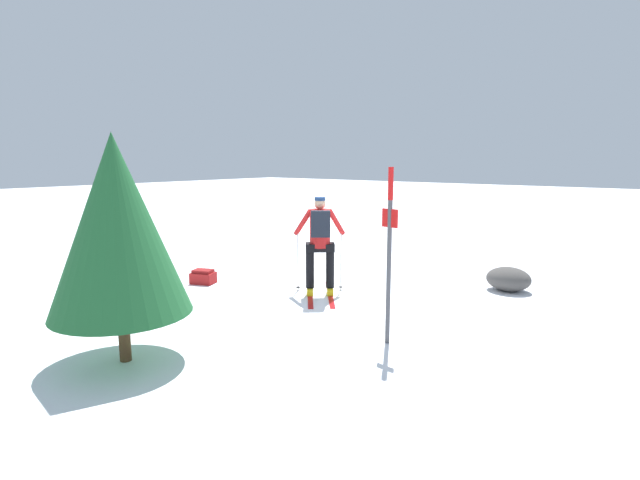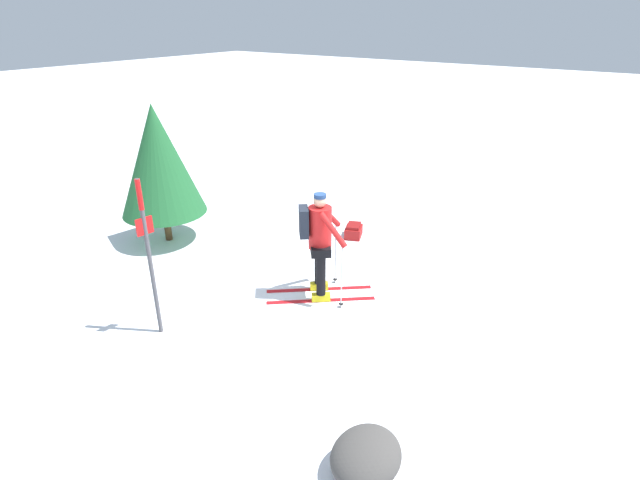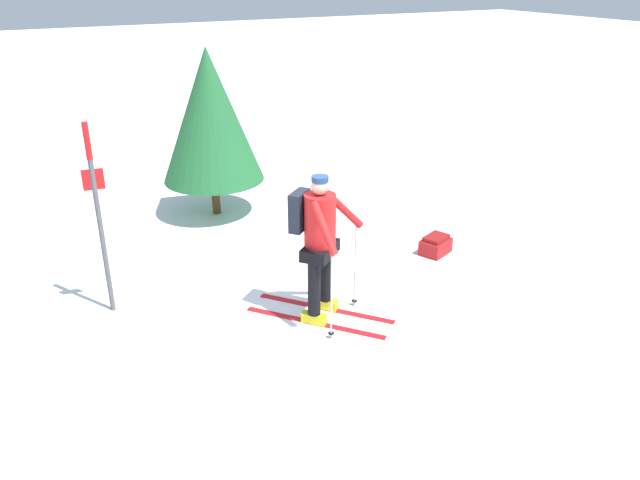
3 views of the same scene
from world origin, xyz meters
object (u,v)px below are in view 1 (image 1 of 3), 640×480
Objects in this scene: skier at (320,239)px; trail_marker at (389,240)px; rock_boulder at (508,279)px; dropped_backpack at (203,277)px; pine_tree at (117,225)px.

trail_marker reaches higher than skier.
skier is 2.19× the size of rock_boulder.
dropped_backpack is 0.66× the size of rock_boulder.
dropped_backpack is 0.19× the size of pine_tree.
skier is 0.76× the size of trail_marker.
dropped_backpack is 0.23× the size of trail_marker.
rock_boulder is 0.29× the size of pine_tree.
skier is 0.64× the size of pine_tree.
trail_marker reaches higher than rock_boulder.
trail_marker is 3.93m from rock_boulder.
skier is at bearing 89.38° from pine_tree.
skier is at bearing 148.90° from trail_marker.
skier reaches higher than rock_boulder.
dropped_backpack is 5.88m from rock_boulder.
pine_tree is (-0.04, -3.82, 0.65)m from skier.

